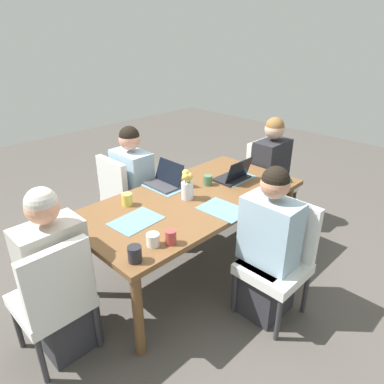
# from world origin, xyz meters

# --- Properties ---
(ground_plane) EXTENTS (10.00, 10.00, 0.00)m
(ground_plane) POSITION_xyz_m (0.00, 0.00, 0.00)
(ground_plane) COLOR #4C4742
(dining_table) EXTENTS (1.95, 0.97, 0.73)m
(dining_table) POSITION_xyz_m (0.00, 0.00, 0.65)
(dining_table) COLOR brown
(dining_table) RESTS_ON ground_plane
(chair_head_right_left_near) EXTENTS (0.44, 0.44, 0.90)m
(chair_head_right_left_near) POSITION_xyz_m (1.26, 0.09, 0.50)
(chair_head_right_left_near) COLOR silver
(chair_head_right_left_near) RESTS_ON ground_plane
(person_head_right_left_near) EXTENTS (0.40, 0.36, 1.19)m
(person_head_right_left_near) POSITION_xyz_m (1.20, 0.02, 0.53)
(person_head_right_left_near) COLOR #2D2D33
(person_head_right_left_near) RESTS_ON ground_plane
(chair_near_left_mid) EXTENTS (0.44, 0.44, 0.90)m
(chair_near_left_mid) POSITION_xyz_m (0.11, -0.80, 0.50)
(chair_near_left_mid) COLOR silver
(chair_near_left_mid) RESTS_ON ground_plane
(person_near_left_mid) EXTENTS (0.36, 0.40, 1.19)m
(person_near_left_mid) POSITION_xyz_m (0.04, -0.74, 0.53)
(person_near_left_mid) COLOR #2D2D33
(person_near_left_mid) RESTS_ON ground_plane
(chair_head_left_left_far) EXTENTS (0.44, 0.44, 0.90)m
(chair_head_left_left_far) POSITION_xyz_m (-1.26, -0.04, 0.50)
(chair_head_left_left_far) COLOR silver
(chair_head_left_left_far) RESTS_ON ground_plane
(person_head_left_left_far) EXTENTS (0.40, 0.36, 1.19)m
(person_head_left_left_far) POSITION_xyz_m (-1.20, 0.03, 0.53)
(person_head_left_left_far) COLOR #2D2D33
(person_head_left_left_far) RESTS_ON ground_plane
(chair_far_right_near) EXTENTS (0.44, 0.44, 0.90)m
(chair_far_right_near) POSITION_xyz_m (-0.11, 0.84, 0.50)
(chair_far_right_near) COLOR silver
(chair_far_right_near) RESTS_ON ground_plane
(person_far_right_near) EXTENTS (0.36, 0.40, 1.19)m
(person_far_right_near) POSITION_xyz_m (-0.04, 0.78, 0.53)
(person_far_right_near) COLOR #2D2D33
(person_far_right_near) RESTS_ON ground_plane
(flower_vase) EXTENTS (0.11, 0.10, 0.26)m
(flower_vase) POSITION_xyz_m (-0.04, 0.01, 0.85)
(flower_vase) COLOR silver
(flower_vase) RESTS_ON dining_table
(placemat_head_right_left_near) EXTENTS (0.36, 0.26, 0.00)m
(placemat_head_right_left_near) POSITION_xyz_m (0.57, 0.01, 0.73)
(placemat_head_right_left_near) COLOR slate
(placemat_head_right_left_near) RESTS_ON dining_table
(placemat_near_left_mid) EXTENTS (0.28, 0.37, 0.00)m
(placemat_near_left_mid) POSITION_xyz_m (0.02, -0.32, 0.73)
(placemat_near_left_mid) COLOR slate
(placemat_near_left_mid) RESTS_ON dining_table
(placemat_head_left_left_far) EXTENTS (0.38, 0.28, 0.00)m
(placemat_head_left_left_far) POSITION_xyz_m (-0.57, 0.01, 0.73)
(placemat_head_left_left_far) COLOR slate
(placemat_head_left_left_far) RESTS_ON dining_table
(placemat_far_right_near) EXTENTS (0.27, 0.37, 0.00)m
(placemat_far_right_near) POSITION_xyz_m (-0.02, 0.32, 0.73)
(placemat_far_right_near) COLOR slate
(placemat_far_right_near) RESTS_ON dining_table
(laptop_head_right_left_near) EXTENTS (0.32, 0.22, 0.21)m
(laptop_head_right_left_near) POSITION_xyz_m (0.53, -0.02, 0.77)
(laptop_head_right_left_near) COLOR black
(laptop_head_right_left_near) RESTS_ON dining_table
(laptop_far_right_near) EXTENTS (0.22, 0.32, 0.20)m
(laptop_far_right_near) POSITION_xyz_m (0.01, 0.34, 0.77)
(laptop_far_right_near) COLOR #38383D
(laptop_far_right_near) RESTS_ON dining_table
(coffee_mug_near_left) EXTENTS (0.09, 0.09, 0.09)m
(coffee_mug_near_left) POSITION_xyz_m (-0.68, -0.32, 0.77)
(coffee_mug_near_left) COLOR white
(coffee_mug_near_left) RESTS_ON dining_table
(coffee_mug_near_right) EXTENTS (0.08, 0.08, 0.10)m
(coffee_mug_near_right) POSITION_xyz_m (-0.46, 0.27, 0.78)
(coffee_mug_near_right) COLOR #DBC64C
(coffee_mug_near_right) RESTS_ON dining_table
(coffee_mug_centre_left) EXTENTS (0.07, 0.07, 0.10)m
(coffee_mug_centre_left) POSITION_xyz_m (-0.58, -0.38, 0.78)
(coffee_mug_centre_left) COLOR #AD3D38
(coffee_mug_centre_left) RESTS_ON dining_table
(coffee_mug_centre_right) EXTENTS (0.08, 0.08, 0.09)m
(coffee_mug_centre_right) POSITION_xyz_m (0.28, 0.08, 0.77)
(coffee_mug_centre_right) COLOR #47704C
(coffee_mug_centre_right) RESTS_ON dining_table
(coffee_mug_far_left) EXTENTS (0.09, 0.09, 0.10)m
(coffee_mug_far_left) POSITION_xyz_m (-0.86, -0.37, 0.78)
(coffee_mug_far_left) COLOR #232328
(coffee_mug_far_left) RESTS_ON dining_table
(book_red_cover) EXTENTS (0.24, 0.20, 0.04)m
(book_red_cover) POSITION_xyz_m (0.79, -0.33, 0.75)
(book_red_cover) COLOR #3D7F56
(book_red_cover) RESTS_ON dining_table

